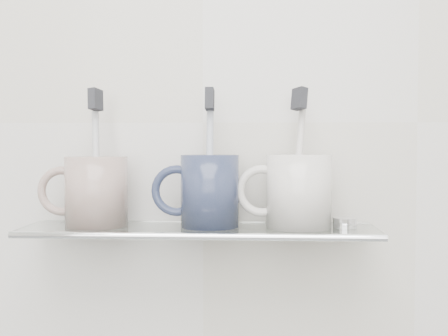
# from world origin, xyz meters

# --- Properties ---
(wall_back) EXTENTS (2.50, 0.00, 2.50)m
(wall_back) POSITION_xyz_m (0.00, 1.10, 1.25)
(wall_back) COLOR silver
(wall_back) RESTS_ON ground
(shelf_glass) EXTENTS (0.50, 0.12, 0.01)m
(shelf_glass) POSITION_xyz_m (0.00, 1.04, 1.10)
(shelf_glass) COLOR silver
(shelf_glass) RESTS_ON wall_back
(shelf_rail) EXTENTS (0.50, 0.01, 0.01)m
(shelf_rail) POSITION_xyz_m (0.00, 0.98, 1.10)
(shelf_rail) COLOR silver
(shelf_rail) RESTS_ON shelf_glass
(bracket_left) EXTENTS (0.02, 0.03, 0.02)m
(bracket_left) POSITION_xyz_m (-0.21, 1.09, 1.09)
(bracket_left) COLOR silver
(bracket_left) RESTS_ON wall_back
(bracket_right) EXTENTS (0.02, 0.03, 0.02)m
(bracket_right) POSITION_xyz_m (0.21, 1.09, 1.09)
(bracket_right) COLOR silver
(bracket_right) RESTS_ON wall_back
(mug_left) EXTENTS (0.10, 0.10, 0.10)m
(mug_left) POSITION_xyz_m (-0.15, 1.04, 1.15)
(mug_left) COLOR silver
(mug_left) RESTS_ON shelf_glass
(mug_left_handle) EXTENTS (0.07, 0.01, 0.07)m
(mug_left_handle) POSITION_xyz_m (-0.20, 1.04, 1.15)
(mug_left_handle) COLOR silver
(mug_left_handle) RESTS_ON mug_left
(toothbrush_left) EXTENTS (0.02, 0.04, 0.19)m
(toothbrush_left) POSITION_xyz_m (-0.15, 1.04, 1.20)
(toothbrush_left) COLOR #BABABA
(toothbrush_left) RESTS_ON mug_left
(bristles_left) EXTENTS (0.02, 0.03, 0.03)m
(bristles_left) POSITION_xyz_m (-0.15, 1.04, 1.28)
(bristles_left) COLOR #242529
(bristles_left) RESTS_ON toothbrush_left
(mug_center) EXTENTS (0.10, 0.10, 0.10)m
(mug_center) POSITION_xyz_m (0.01, 1.04, 1.15)
(mug_center) COLOR #1E283F
(mug_center) RESTS_ON shelf_glass
(mug_center_handle) EXTENTS (0.07, 0.01, 0.07)m
(mug_center_handle) POSITION_xyz_m (-0.03, 1.04, 1.15)
(mug_center_handle) COLOR #1E283F
(mug_center_handle) RESTS_ON mug_center
(toothbrush_center) EXTENTS (0.01, 0.04, 0.19)m
(toothbrush_center) POSITION_xyz_m (0.01, 1.04, 1.20)
(toothbrush_center) COLOR #AAB4C6
(toothbrush_center) RESTS_ON mug_center
(bristles_center) EXTENTS (0.01, 0.03, 0.03)m
(bristles_center) POSITION_xyz_m (0.01, 1.04, 1.28)
(bristles_center) COLOR #242529
(bristles_center) RESTS_ON toothbrush_center
(mug_right) EXTENTS (0.12, 0.12, 0.10)m
(mug_right) POSITION_xyz_m (0.14, 1.04, 1.15)
(mug_right) COLOR silver
(mug_right) RESTS_ON shelf_glass
(mug_right_handle) EXTENTS (0.07, 0.01, 0.07)m
(mug_right_handle) POSITION_xyz_m (0.09, 1.04, 1.15)
(mug_right_handle) COLOR silver
(mug_right_handle) RESTS_ON mug_right
(toothbrush_right) EXTENTS (0.03, 0.05, 0.19)m
(toothbrush_right) POSITION_xyz_m (0.14, 1.04, 1.20)
(toothbrush_right) COLOR beige
(toothbrush_right) RESTS_ON mug_right
(bristles_right) EXTENTS (0.02, 0.03, 0.03)m
(bristles_right) POSITION_xyz_m (0.14, 1.04, 1.28)
(bristles_right) COLOR #242529
(bristles_right) RESTS_ON toothbrush_right
(chrome_cap) EXTENTS (0.03, 0.03, 0.01)m
(chrome_cap) POSITION_xyz_m (0.21, 1.04, 1.11)
(chrome_cap) COLOR silver
(chrome_cap) RESTS_ON shelf_glass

